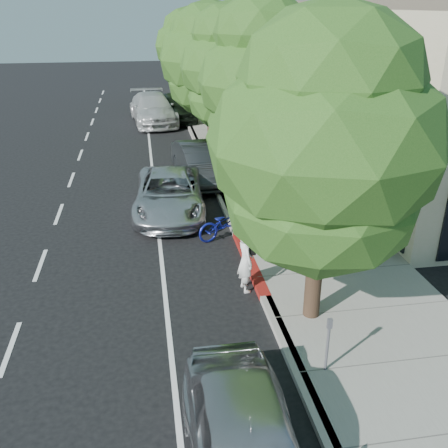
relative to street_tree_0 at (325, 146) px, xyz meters
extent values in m
plane|color=black|center=(-0.90, 2.00, -4.39)|extent=(120.00, 120.00, 0.00)
cube|color=gray|center=(1.40, 10.00, -4.32)|extent=(4.60, 56.00, 0.15)
cube|color=#9E998E|center=(-0.90, 10.00, -4.32)|extent=(0.30, 56.00, 0.15)
cube|color=maroon|center=(-0.90, 3.00, -4.32)|extent=(0.32, 4.00, 0.15)
cube|color=beige|center=(8.70, 20.00, -0.89)|extent=(10.00, 36.00, 7.00)
cylinder|color=black|center=(0.00, 0.00, -3.12)|extent=(0.40, 0.40, 2.54)
ellipsoid|color=#204B16|center=(0.00, 0.00, -1.13)|extent=(4.38, 4.38, 3.51)
ellipsoid|color=#204B16|center=(0.00, 0.00, 0.11)|extent=(5.16, 5.16, 4.13)
ellipsoid|color=#204B16|center=(0.00, 0.00, 1.41)|extent=(3.87, 3.87, 3.09)
cylinder|color=black|center=(0.00, 6.00, -3.00)|extent=(0.40, 0.40, 2.78)
ellipsoid|color=#204B16|center=(0.00, 6.00, -0.82)|extent=(3.50, 3.50, 2.80)
ellipsoid|color=#204B16|center=(0.00, 6.00, 0.53)|extent=(4.12, 4.12, 3.30)
ellipsoid|color=#204B16|center=(0.00, 6.00, 1.96)|extent=(3.09, 3.09, 2.47)
cylinder|color=black|center=(0.00, 12.00, -3.07)|extent=(0.40, 0.40, 2.65)
ellipsoid|color=#204B16|center=(0.00, 12.00, -0.99)|extent=(3.66, 3.66, 2.93)
ellipsoid|color=#204B16|center=(0.00, 12.00, 0.30)|extent=(4.31, 4.31, 3.45)
ellipsoid|color=#204B16|center=(0.00, 12.00, 1.66)|extent=(3.23, 3.23, 2.59)
cylinder|color=black|center=(0.00, 18.00, -3.13)|extent=(0.40, 0.40, 2.52)
ellipsoid|color=#204B16|center=(0.00, 18.00, -1.15)|extent=(4.76, 4.76, 3.81)
ellipsoid|color=#204B16|center=(0.00, 18.00, 0.08)|extent=(5.60, 5.60, 4.48)
ellipsoid|color=#204B16|center=(0.00, 18.00, 1.37)|extent=(4.20, 4.20, 3.36)
cylinder|color=black|center=(0.00, 24.00, -3.17)|extent=(0.40, 0.40, 2.44)
ellipsoid|color=#204B16|center=(0.00, 24.00, -1.26)|extent=(4.09, 4.09, 3.27)
ellipsoid|color=#204B16|center=(0.00, 24.00, -0.07)|extent=(4.81, 4.81, 3.85)
ellipsoid|color=#204B16|center=(0.00, 24.00, 1.18)|extent=(3.61, 3.61, 2.89)
cylinder|color=black|center=(0.00, 30.00, -3.19)|extent=(0.40, 0.40, 2.39)
ellipsoid|color=#204B16|center=(0.00, 30.00, -1.31)|extent=(4.44, 4.44, 3.55)
ellipsoid|color=#204B16|center=(0.00, 30.00, -0.15)|extent=(5.22, 5.22, 4.18)
ellipsoid|color=#204B16|center=(0.00, 30.00, 1.08)|extent=(3.92, 3.92, 3.13)
imported|color=white|center=(-1.32, 1.65, -3.52)|extent=(0.51, 0.69, 1.75)
imported|color=#171F9E|center=(-1.30, 5.00, -3.85)|extent=(2.17, 1.45, 1.08)
imported|color=silver|center=(-2.99, 7.50, -3.64)|extent=(2.90, 5.58, 1.50)
imported|color=#212426|center=(-1.40, 11.00, -3.58)|extent=(2.34, 5.10, 1.62)
imported|color=#BEBEBE|center=(-3.10, 23.00, -3.47)|extent=(3.23, 6.61, 1.85)
imported|color=black|center=(-1.54, 23.50, -3.49)|extent=(2.54, 5.43, 1.80)
imported|color=black|center=(3.10, 14.10, -3.43)|extent=(1.00, 0.98, 1.62)
camera|label=1|loc=(-3.78, -9.87, 2.78)|focal=40.00mm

